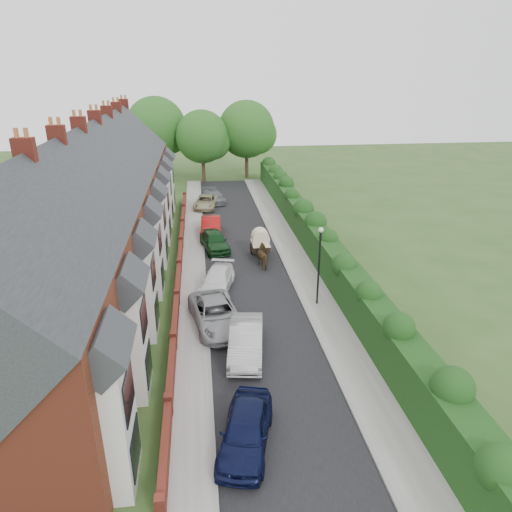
# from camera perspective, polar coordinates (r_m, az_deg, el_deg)

# --- Properties ---
(ground) EXTENTS (140.00, 140.00, 0.00)m
(ground) POSITION_cam_1_polar(r_m,az_deg,el_deg) (25.23, 2.25, -10.83)
(ground) COLOR #2D4C1E
(ground) RESTS_ON ground
(road) EXTENTS (6.00, 58.00, 0.02)m
(road) POSITION_cam_1_polar(r_m,az_deg,el_deg) (34.84, -1.47, -1.09)
(road) COLOR black
(road) RESTS_ON ground
(pavement_hedge_side) EXTENTS (2.20, 58.00, 0.12)m
(pavement_hedge_side) POSITION_cam_1_polar(r_m,az_deg,el_deg) (35.42, 5.14, -0.68)
(pavement_hedge_side) COLOR gray
(pavement_hedge_side) RESTS_ON ground
(pavement_house_side) EXTENTS (1.70, 58.00, 0.12)m
(pavement_house_side) POSITION_cam_1_polar(r_m,az_deg,el_deg) (34.69, -7.82, -1.31)
(pavement_house_side) COLOR gray
(pavement_house_side) RESTS_ON ground
(kerb_hedge_side) EXTENTS (0.18, 58.00, 0.13)m
(kerb_hedge_side) POSITION_cam_1_polar(r_m,az_deg,el_deg) (35.22, 3.47, -0.76)
(kerb_hedge_side) COLOR gray
(kerb_hedge_side) RESTS_ON ground
(kerb_house_side) EXTENTS (0.18, 58.00, 0.13)m
(kerb_house_side) POSITION_cam_1_polar(r_m,az_deg,el_deg) (34.68, -6.50, -1.24)
(kerb_house_side) COLOR gray
(kerb_house_side) RESTS_ON ground
(hedge) EXTENTS (2.10, 58.00, 2.85)m
(hedge) POSITION_cam_1_polar(r_m,az_deg,el_deg) (35.27, 8.08, 1.77)
(hedge) COLOR #123912
(hedge) RESTS_ON ground
(terrace_row) EXTENTS (9.05, 40.50, 11.50)m
(terrace_row) POSITION_cam_1_polar(r_m,az_deg,el_deg) (33.03, -19.62, 4.53)
(terrace_row) COLOR maroon
(terrace_row) RESTS_ON ground
(garden_wall_row) EXTENTS (0.35, 40.35, 1.10)m
(garden_wall_row) POSITION_cam_1_polar(r_m,az_deg,el_deg) (33.65, -9.56, -1.44)
(garden_wall_row) COLOR maroon
(garden_wall_row) RESTS_ON ground
(lamppost) EXTENTS (0.32, 0.32, 5.16)m
(lamppost) POSITION_cam_1_polar(r_m,az_deg,el_deg) (27.87, 7.93, -0.08)
(lamppost) COLOR black
(lamppost) RESTS_ON ground
(tree_far_left) EXTENTS (7.14, 6.80, 9.29)m
(tree_far_left) POSITION_cam_1_polar(r_m,az_deg,el_deg) (61.49, -6.42, 14.45)
(tree_far_left) COLOR #332316
(tree_far_left) RESTS_ON ground
(tree_far_right) EXTENTS (7.98, 7.60, 10.31)m
(tree_far_right) POSITION_cam_1_polar(r_m,az_deg,el_deg) (63.78, -0.85, 15.40)
(tree_far_right) COLOR #332316
(tree_far_right) RESTS_ON ground
(tree_far_back) EXTENTS (8.40, 8.00, 10.82)m
(tree_far_back) POSITION_cam_1_polar(r_m,az_deg,el_deg) (64.55, -11.98, 15.29)
(tree_far_back) COLOR #332316
(tree_far_back) RESTS_ON ground
(car_navy) EXTENTS (2.94, 4.88, 1.55)m
(car_navy) POSITION_cam_1_polar(r_m,az_deg,el_deg) (18.97, -1.30, -20.87)
(car_navy) COLOR black
(car_navy) RESTS_ON ground
(car_silver_a) EXTENTS (2.35, 5.03, 1.59)m
(car_silver_a) POSITION_cam_1_polar(r_m,az_deg,el_deg) (23.96, -1.26, -10.52)
(car_silver_a) COLOR #AEADB2
(car_silver_a) RESTS_ON ground
(car_silver_b) EXTENTS (3.49, 5.89, 1.54)m
(car_silver_b) POSITION_cam_1_polar(r_m,az_deg,el_deg) (26.49, -4.98, -7.25)
(car_silver_b) COLOR #98999E
(car_silver_b) RESTS_ON ground
(car_white) EXTENTS (2.97, 5.00, 1.36)m
(car_white) POSITION_cam_1_polar(r_m,az_deg,el_deg) (30.79, -4.88, -3.04)
(car_white) COLOR white
(car_white) RESTS_ON ground
(car_green) EXTENTS (2.68, 4.91, 1.58)m
(car_green) POSITION_cam_1_polar(r_m,az_deg,el_deg) (37.69, -5.21, 1.93)
(car_green) COLOR #103816
(car_green) RESTS_ON ground
(car_red) EXTENTS (1.88, 4.94, 1.61)m
(car_red) POSITION_cam_1_polar(r_m,az_deg,el_deg) (41.17, -5.65, 3.69)
(car_red) COLOR maroon
(car_red) RESTS_ON ground
(car_beige) EXTENTS (3.04, 5.10, 1.33)m
(car_beige) POSITION_cam_1_polar(r_m,az_deg,el_deg) (49.78, -6.26, 6.74)
(car_beige) COLOR tan
(car_beige) RESTS_ON ground
(car_grey) EXTENTS (2.81, 4.90, 1.34)m
(car_grey) POSITION_cam_1_polar(r_m,az_deg,el_deg) (51.97, -5.28, 7.44)
(car_grey) COLOR slate
(car_grey) RESTS_ON ground
(horse) EXTENTS (1.31, 2.12, 1.66)m
(horse) POSITION_cam_1_polar(r_m,az_deg,el_deg) (34.18, 1.02, -0.06)
(horse) COLOR #4E381C
(horse) RESTS_ON ground
(horse_cart) EXTENTS (1.43, 3.15, 2.28)m
(horse_cart) POSITION_cam_1_polar(r_m,az_deg,el_deg) (35.97, 0.55, 1.89)
(horse_cart) COLOR black
(horse_cart) RESTS_ON ground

